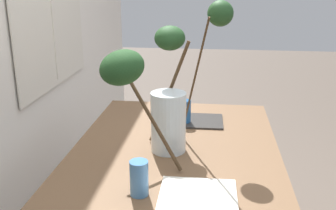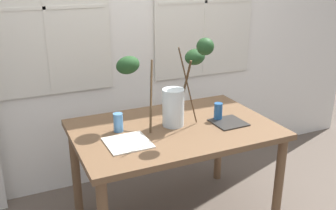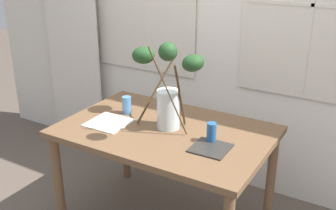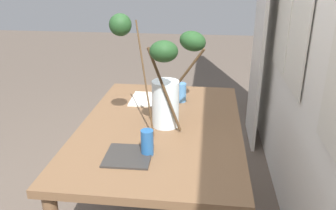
% 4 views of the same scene
% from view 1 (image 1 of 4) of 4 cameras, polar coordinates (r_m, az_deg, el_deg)
% --- Properties ---
extents(dining_table, '(1.39, 0.92, 0.78)m').
position_cam_1_polar(dining_table, '(1.79, 0.97, -9.44)').
color(dining_table, brown).
rests_on(dining_table, ground).
extents(vase_with_branches, '(0.64, 0.53, 0.64)m').
position_cam_1_polar(vase_with_branches, '(1.64, -0.39, 2.00)').
color(vase_with_branches, silver).
rests_on(vase_with_branches, dining_table).
extents(drinking_glass_blue_left, '(0.07, 0.07, 0.13)m').
position_cam_1_polar(drinking_glass_blue_left, '(1.39, -4.21, -10.52)').
color(drinking_glass_blue_left, '#4C84BC').
rests_on(drinking_glass_blue_left, dining_table).
extents(drinking_glass_blue_right, '(0.06, 0.06, 0.13)m').
position_cam_1_polar(drinking_glass_blue_right, '(2.04, 2.47, -1.01)').
color(drinking_glass_blue_right, '#235693').
rests_on(drinking_glass_blue_right, dining_table).
extents(plate_square_left, '(0.27, 0.27, 0.01)m').
position_cam_1_polar(plate_square_left, '(1.40, 4.34, -13.26)').
color(plate_square_left, silver).
rests_on(plate_square_left, dining_table).
extents(plate_square_right, '(0.23, 0.23, 0.01)m').
position_cam_1_polar(plate_square_right, '(2.09, 4.90, -2.31)').
color(plate_square_right, '#2D2B28').
rests_on(plate_square_right, dining_table).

